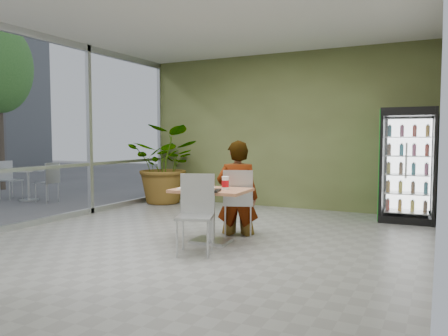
{
  "coord_description": "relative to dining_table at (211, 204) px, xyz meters",
  "views": [
    {
      "loc": [
        3.02,
        -5.18,
        1.46
      ],
      "look_at": [
        0.1,
        0.72,
        1.0
      ],
      "focal_mm": 35.0,
      "sensor_mm": 36.0,
      "label": 1
    }
  ],
  "objects": [
    {
      "name": "ground",
      "position": [
        -0.2,
        -0.12,
        -0.54
      ],
      "size": [
        7.0,
        7.0,
        0.0
      ],
      "primitive_type": "plane",
      "color": "gray",
      "rests_on": "ground"
    },
    {
      "name": "room_envelope",
      "position": [
        -0.2,
        -0.12,
        1.06
      ],
      "size": [
        6.0,
        7.0,
        3.2
      ],
      "primitive_type": null,
      "color": "beige",
      "rests_on": "ground"
    },
    {
      "name": "storefront_frame",
      "position": [
        -3.2,
        -0.12,
        1.06
      ],
      "size": [
        0.1,
        7.0,
        3.2
      ],
      "primitive_type": null,
      "color": "#B3B6B8",
      "rests_on": "ground"
    },
    {
      "name": "dining_table",
      "position": [
        0.0,
        0.0,
        0.0
      ],
      "size": [
        1.06,
        0.77,
        0.75
      ],
      "rotation": [
        0.0,
        0.0,
        0.06
      ],
      "color": "#BD7551",
      "rests_on": "ground"
    },
    {
      "name": "chair_far",
      "position": [
        0.16,
        0.57,
        0.04
      ],
      "size": [
        0.56,
        0.57,
        0.99
      ],
      "rotation": [
        0.0,
        0.0,
        3.5
      ],
      "color": "#B3B6B8",
      "rests_on": "ground"
    },
    {
      "name": "chair_near",
      "position": [
        0.07,
        -0.54,
        0.05
      ],
      "size": [
        0.57,
        0.57,
        1.0
      ],
      "rotation": [
        0.0,
        0.0,
        0.36
      ],
      "color": "#B3B6B8",
      "rests_on": "ground"
    },
    {
      "name": "seated_woman",
      "position": [
        0.12,
        0.61,
        0.02
      ],
      "size": [
        0.74,
        0.61,
        1.72
      ],
      "primitive_type": "imported",
      "rotation": [
        0.0,
        0.0,
        3.5
      ],
      "color": "black",
      "rests_on": "ground"
    },
    {
      "name": "pizza_plate",
      "position": [
        -0.1,
        0.07,
        0.23
      ],
      "size": [
        0.28,
        0.23,
        0.03
      ],
      "color": "white",
      "rests_on": "dining_table"
    },
    {
      "name": "soda_cup",
      "position": [
        0.2,
        0.04,
        0.3
      ],
      "size": [
        0.1,
        0.1,
        0.18
      ],
      "color": "white",
      "rests_on": "dining_table"
    },
    {
      "name": "napkin_stack",
      "position": [
        -0.32,
        -0.2,
        0.22
      ],
      "size": [
        0.16,
        0.16,
        0.02
      ],
      "primitive_type": "cube",
      "rotation": [
        0.0,
        0.0,
        0.09
      ],
      "color": "white",
      "rests_on": "dining_table"
    },
    {
      "name": "cafeteria_tray",
      "position": [
        0.04,
        -0.27,
        0.23
      ],
      "size": [
        0.47,
        0.4,
        0.02
      ],
      "primitive_type": "cube",
      "rotation": [
        0.0,
        0.0,
        0.28
      ],
      "color": "black",
      "rests_on": "dining_table"
    },
    {
      "name": "beverage_fridge",
      "position": [
        2.32,
        2.85,
        0.45
      ],
      "size": [
        0.93,
        0.73,
        1.96
      ],
      "rotation": [
        0.0,
        0.0,
        0.05
      ],
      "color": "black",
      "rests_on": "ground"
    },
    {
      "name": "potted_plant",
      "position": [
        -2.62,
        2.79,
        0.33
      ],
      "size": [
        1.82,
        1.66,
        1.73
      ],
      "primitive_type": "imported",
      "rotation": [
        0.0,
        0.0,
        0.22
      ],
      "color": "#346F2C",
      "rests_on": "ground"
    }
  ]
}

